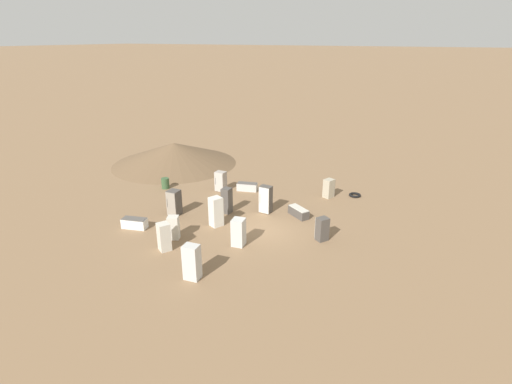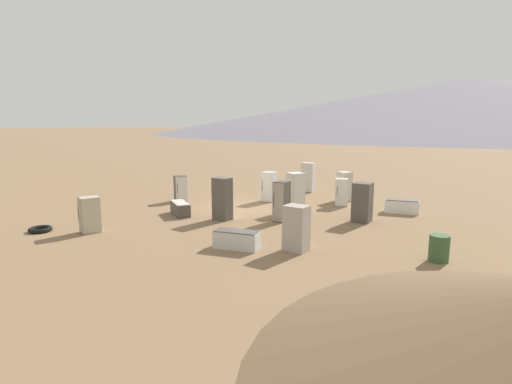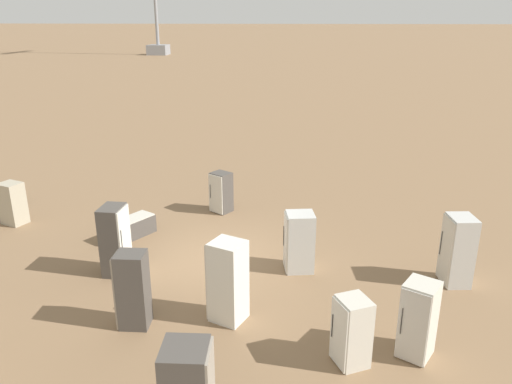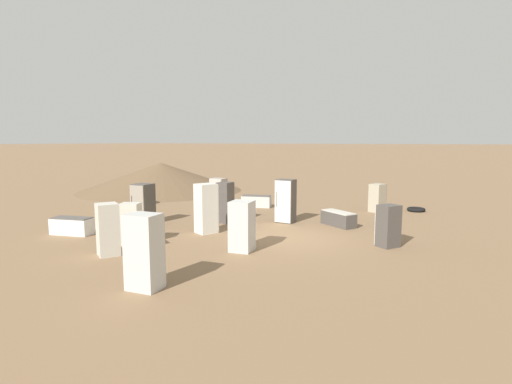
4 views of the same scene
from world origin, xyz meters
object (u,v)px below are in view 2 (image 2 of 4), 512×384
(discarded_fridge_5, at_px, (90,215))
(discarded_fridge_7, at_px, (237,240))
(discarded_fridge_11, at_px, (223,199))
(discarded_fridge_6, at_px, (180,188))
(scrap_tire, at_px, (40,229))
(discarded_fridge_9, at_px, (402,206))
(discarded_fridge_12, at_px, (269,187))
(discarded_fridge_10, at_px, (295,192))
(discarded_fridge_3, at_px, (341,192))
(discarded_fridge_8, at_px, (297,228))
(discarded_fridge_0, at_px, (180,208))
(discarded_fridge_13, at_px, (281,201))
(discarded_fridge_1, at_px, (362,202))
(discarded_fridge_2, at_px, (308,177))
(rusty_barrel, at_px, (439,248))
(discarded_fridge_4, at_px, (344,187))

(discarded_fridge_5, relative_size, discarded_fridge_7, 0.85)
(discarded_fridge_7, bearing_deg, discarded_fridge_11, 30.30)
(discarded_fridge_6, bearing_deg, scrap_tire, 33.42)
(discarded_fridge_5, distance_m, discarded_fridge_9, 14.14)
(discarded_fridge_5, relative_size, discarded_fridge_9, 0.85)
(discarded_fridge_11, xyz_separation_m, discarded_fridge_12, (-0.67, 4.87, -0.13))
(discarded_fridge_10, bearing_deg, discarded_fridge_3, -92.43)
(discarded_fridge_5, relative_size, discarded_fridge_8, 0.91)
(discarded_fridge_12, bearing_deg, discarded_fridge_0, 63.72)
(scrap_tire, bearing_deg, discarded_fridge_10, 54.17)
(discarded_fridge_6, xyz_separation_m, discarded_fridge_13, (7.07, -0.78, 0.17))
(discarded_fridge_11, bearing_deg, discarded_fridge_1, 32.90)
(discarded_fridge_10, height_order, scrap_tire, discarded_fridge_10)
(discarded_fridge_7, bearing_deg, discarded_fridge_8, -76.78)
(discarded_fridge_2, height_order, rusty_barrel, discarded_fridge_2)
(discarded_fridge_8, xyz_separation_m, discarded_fridge_12, (-5.60, 6.92, 0.04))
(discarded_fridge_12, height_order, discarded_fridge_13, discarded_fridge_13)
(discarded_fridge_4, relative_size, discarded_fridge_5, 1.16)
(scrap_tire, distance_m, rusty_barrel, 14.84)
(discarded_fridge_10, bearing_deg, discarded_fridge_5, 82.20)
(discarded_fridge_4, bearing_deg, discarded_fridge_6, -24.64)
(discarded_fridge_5, bearing_deg, discarded_fridge_4, -94.91)
(discarded_fridge_6, bearing_deg, discarded_fridge_4, 158.16)
(discarded_fridge_8, xyz_separation_m, scrap_tire, (-9.63, -3.75, -0.69))
(discarded_fridge_3, height_order, discarded_fridge_4, discarded_fridge_4)
(discarded_fridge_3, distance_m, rusty_barrel, 8.78)
(discarded_fridge_0, xyz_separation_m, rusty_barrel, (11.40, -0.03, 0.12))
(scrap_tire, bearing_deg, discarded_fridge_6, 90.28)
(discarded_fridge_10, bearing_deg, discarded_fridge_13, 125.95)
(discarded_fridge_11, distance_m, discarded_fridge_13, 2.65)
(discarded_fridge_2, relative_size, discarded_fridge_8, 1.18)
(discarded_fridge_5, xyz_separation_m, discarded_fridge_10, (4.85, 7.99, 0.25))
(discarded_fridge_2, height_order, discarded_fridge_11, discarded_fridge_11)
(discarded_fridge_2, bearing_deg, discarded_fridge_12, 78.31)
(discarded_fridge_9, bearing_deg, scrap_tire, 121.78)
(discarded_fridge_11, bearing_deg, discarded_fridge_8, -20.76)
(discarded_fridge_4, height_order, discarded_fridge_9, discarded_fridge_4)
(discarded_fridge_0, xyz_separation_m, discarded_fridge_6, (-2.48, 2.48, 0.41))
(discarded_fridge_10, bearing_deg, scrap_tire, 77.60)
(discarded_fridge_0, distance_m, discarded_fridge_4, 9.25)
(discarded_fridge_13, relative_size, rusty_barrel, 2.10)
(discarded_fridge_0, height_order, discarded_fridge_9, discarded_fridge_9)
(rusty_barrel, bearing_deg, discarded_fridge_8, -159.28)
(discarded_fridge_7, height_order, rusty_barrel, rusty_barrel)
(discarded_fridge_3, distance_m, scrap_tire, 14.17)
(discarded_fridge_2, bearing_deg, discarded_fridge_8, 108.67)
(discarded_fridge_8, xyz_separation_m, rusty_barrel, (4.21, 1.59, -0.36))
(discarded_fridge_12, xyz_separation_m, discarded_fridge_13, (3.00, -3.61, 0.07))
(discarded_fridge_1, relative_size, discarded_fridge_2, 0.94)
(discarded_fridge_0, distance_m, discarded_fridge_7, 5.99)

